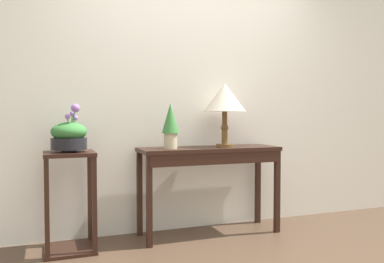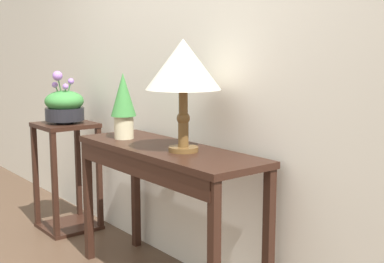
{
  "view_description": "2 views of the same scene",
  "coord_description": "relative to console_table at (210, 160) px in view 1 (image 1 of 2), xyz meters",
  "views": [
    {
      "loc": [
        -1.32,
        -2.11,
        1.08
      ],
      "look_at": [
        -0.06,
        1.25,
        0.94
      ],
      "focal_mm": 36.89,
      "sensor_mm": 36.0,
      "label": 1
    },
    {
      "loc": [
        2.32,
        -0.44,
        1.32
      ],
      "look_at": [
        0.16,
        1.27,
        0.88
      ],
      "focal_mm": 48.13,
      "sensor_mm": 36.0,
      "label": 2
    }
  ],
  "objects": [
    {
      "name": "potted_plant_on_console",
      "position": [
        -0.38,
        -0.02,
        0.33
      ],
      "size": [
        0.15,
        0.15,
        0.39
      ],
      "color": "beige",
      "rests_on": "console_table"
    },
    {
      "name": "planter_bowl_wide",
      "position": [
        -1.21,
        -0.01,
        0.24
      ],
      "size": [
        0.28,
        0.28,
        0.38
      ],
      "color": "black",
      "rests_on": "pedestal_stand_left"
    },
    {
      "name": "pedestal_stand_left",
      "position": [
        -1.21,
        -0.01,
        -0.28
      ],
      "size": [
        0.39,
        0.39,
        0.8
      ],
      "color": "black",
      "rests_on": "ground"
    },
    {
      "name": "back_wall_with_art",
      "position": [
        -0.07,
        0.32,
        0.72
      ],
      "size": [
        9.0,
        0.1,
        2.8
      ],
      "color": "silver",
      "rests_on": "ground"
    },
    {
      "name": "table_lamp",
      "position": [
        0.15,
        0.02,
        0.55
      ],
      "size": [
        0.39,
        0.39,
        0.58
      ],
      "color": "brown",
      "rests_on": "console_table"
    },
    {
      "name": "console_table",
      "position": [
        0.0,
        0.0,
        0.0
      ],
      "size": [
        1.27,
        0.42,
        0.79
      ],
      "color": "black",
      "rests_on": "ground"
    }
  ]
}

